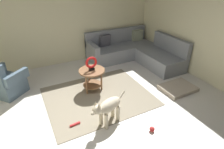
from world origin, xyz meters
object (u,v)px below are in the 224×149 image
side_table (92,75)px  dog_toy_rope (75,124)px  torus_sculpture (91,63)px  dog_bed_mat (178,88)px  sectional_couch (134,52)px  dog_toy_ball (152,129)px  dog (108,107)px  armchair (5,83)px

side_table → dog_toy_rope: (-0.75, -0.97, -0.39)m
torus_sculpture → dog_bed_mat: 2.17m
sectional_couch → dog_toy_ball: 3.09m
side_table → dog: dog is taller
dog_bed_mat → dog_toy_rope: size_ratio=4.11×
side_table → dog_toy_rope: 1.29m
armchair → torus_sculpture: 1.99m
torus_sculpture → dog: (-0.18, -1.20, -0.33)m
torus_sculpture → dog_bed_mat: bearing=-27.2°
dog_toy_rope → sectional_couch: bearing=37.2°
dog_bed_mat → dog_toy_ball: size_ratio=8.14×
sectional_couch → dog_toy_rope: size_ratio=11.57×
sectional_couch → side_table: bearing=-151.5°
dog_bed_mat → dog: bearing=-172.8°
armchair → side_table: size_ratio=1.66×
side_table → dog_bed_mat: (1.83, -0.94, -0.37)m
side_table → dog_bed_mat: side_table is taller
dog_bed_mat → dog: 2.06m
side_table → dog_toy_ball: side_table is taller
torus_sculpture → sectional_couch: bearing=28.5°
armchair → dog_toy_rope: 2.01m
dog_bed_mat → dog_toy_ball: 1.61m
dog → torus_sculpture: bearing=-27.2°
sectional_couch → dog: (-2.02, -2.19, 0.09)m
side_table → dog_bed_mat: 2.10m
armchair → dog: bearing=-0.5°
torus_sculpture → dog_bed_mat: torus_sculpture is taller
dog_toy_ball → dog_toy_rope: (-1.18, 0.77, -0.02)m
dog → dog_toy_rope: dog is taller
dog_bed_mat → side_table: bearing=152.8°
armchair → side_table: armchair is taller
dog_toy_rope → dog_toy_ball: bearing=-33.1°
side_table → torus_sculpture: (-0.00, 0.00, 0.29)m
torus_sculpture → dog_bed_mat: size_ratio=0.41×
side_table → torus_sculpture: 0.29m
side_table → dog_toy_ball: 1.83m
dog → dog_toy_rope: 0.71m
sectional_couch → armchair: same height
sectional_couch → dog: sectional_couch is taller
torus_sculpture → dog_bed_mat: (1.83, -0.94, -0.67)m
dog → dog_toy_ball: 0.88m
dog_toy_ball → armchair: bearing=132.5°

